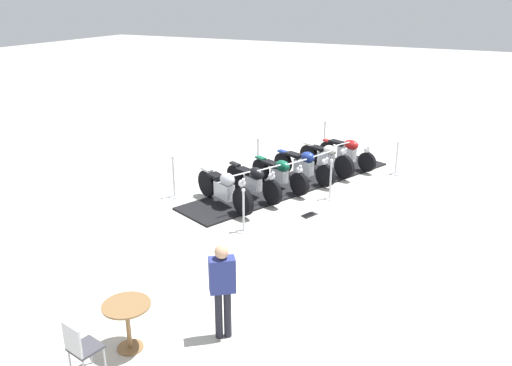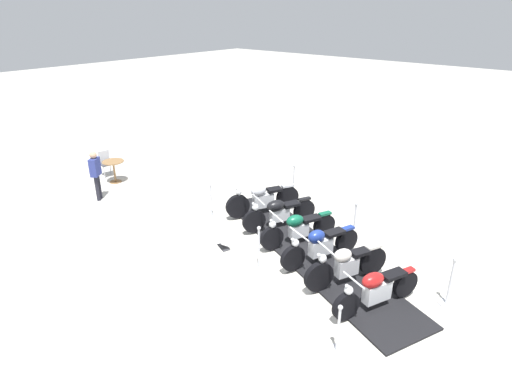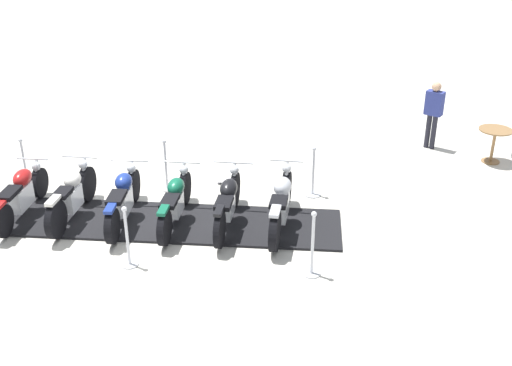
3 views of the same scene
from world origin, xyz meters
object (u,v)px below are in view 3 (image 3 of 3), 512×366
(stanchion_right_front, at_px, (313,181))
(bystander_person, at_px, (434,109))
(stanchion_right_mid, at_px, (166,172))
(info_placard, at_px, (227,180))
(cafe_table, at_px, (495,138))
(stanchion_right_rear, at_px, (25,169))
(motorcycle_forest, at_px, (175,200))
(motorcycle_chrome, at_px, (281,203))
(motorcycle_navy, at_px, (123,197))
(motorcycle_black, at_px, (228,201))
(stanchion_left_mid, at_px, (128,245))
(motorcycle_maroon, at_px, (22,193))
(motorcycle_cream, at_px, (72,195))
(stanchion_left_front, at_px, (312,253))

(stanchion_right_front, height_order, bystander_person, bystander_person)
(stanchion_right_mid, distance_m, info_placard, 1.30)
(cafe_table, bearing_deg, stanchion_right_rear, 169.78)
(stanchion_right_rear, xyz_separation_m, stanchion_right_mid, (2.78, -1.11, 0.06))
(motorcycle_forest, xyz_separation_m, stanchion_right_front, (2.85, 0.37, -0.17))
(motorcycle_forest, distance_m, info_placard, 1.97)
(motorcycle_chrome, distance_m, stanchion_right_front, 1.52)
(motorcycle_navy, height_order, bystander_person, bystander_person)
(motorcycle_black, xyz_separation_m, stanchion_right_mid, (-0.84, 1.83, -0.12))
(cafe_table, bearing_deg, stanchion_left_mid, -166.87)
(motorcycle_chrome, xyz_separation_m, motorcycle_maroon, (-4.51, 1.79, -0.02))
(motorcycle_chrome, xyz_separation_m, bystander_person, (4.64, 2.63, 0.45))
(motorcycle_maroon, xyz_separation_m, bystander_person, (9.14, 0.84, 0.47))
(stanchion_right_mid, bearing_deg, stanchion_right_rear, 158.33)
(motorcycle_maroon, height_order, stanchion_right_front, stanchion_right_front)
(motorcycle_chrome, distance_m, motorcycle_cream, 3.88)
(motorcycle_chrome, height_order, motorcycle_black, motorcycle_chrome)
(motorcycle_navy, height_order, cafe_table, motorcycle_navy)
(motorcycle_navy, xyz_separation_m, stanchion_left_mid, (-0.09, -1.53, -0.11))
(stanchion_right_rear, xyz_separation_m, stanchion_left_mid, (1.73, -3.76, 0.06))
(motorcycle_navy, height_order, stanchion_right_mid, stanchion_right_mid)
(motorcycle_maroon, height_order, stanchion_right_rear, stanchion_right_rear)
(motorcycle_black, height_order, stanchion_left_front, stanchion_left_front)
(motorcycle_chrome, xyz_separation_m, stanchion_left_mid, (-2.79, -0.46, -0.13))
(stanchion_right_rear, xyz_separation_m, bystander_person, (9.16, -0.67, 0.64))
(stanchion_right_rear, bearing_deg, stanchion_left_front, -47.15)
(motorcycle_cream, height_order, stanchion_right_front, motorcycle_cream)
(motorcycle_black, bearing_deg, motorcycle_maroon, 92.90)
(motorcycle_chrome, bearing_deg, motorcycle_cream, 94.48)
(stanchion_left_mid, distance_m, bystander_person, 8.07)
(motorcycle_chrome, distance_m, motorcycle_maroon, 4.85)
(motorcycle_maroon, xyz_separation_m, stanchion_left_front, (4.50, -3.36, -0.09))
(stanchion_right_mid, bearing_deg, motorcycle_black, -65.29)
(motorcycle_navy, bearing_deg, stanchion_right_mid, -21.41)
(stanchion_right_rear, relative_size, stanchion_left_mid, 0.94)
(motorcycle_forest, height_order, info_placard, motorcycle_forest)
(motorcycle_navy, height_order, stanchion_left_front, stanchion_left_front)
(motorcycle_chrome, bearing_deg, motorcycle_navy, 94.44)
(stanchion_right_front, xyz_separation_m, cafe_table, (4.50, 0.40, 0.28))
(motorcycle_maroon, xyz_separation_m, stanchion_right_front, (5.55, -0.71, -0.19))
(stanchion_right_mid, bearing_deg, motorcycle_chrome, -51.60)
(info_placard, distance_m, cafe_table, 6.07)
(info_placard, bearing_deg, motorcycle_forest, -111.88)
(stanchion_right_rear, distance_m, stanchion_right_mid, 3.00)
(stanchion_right_rear, bearing_deg, motorcycle_chrome, -36.12)
(motorcycle_chrome, relative_size, motorcycle_cream, 1.07)
(motorcycle_cream, relative_size, stanchion_right_mid, 1.81)
(stanchion_left_mid, xyz_separation_m, stanchion_left_front, (2.78, -1.11, 0.02))
(bystander_person, bearing_deg, info_placard, -31.52)
(stanchion_left_front, xyz_separation_m, stanchion_right_front, (1.05, 2.65, -0.09))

